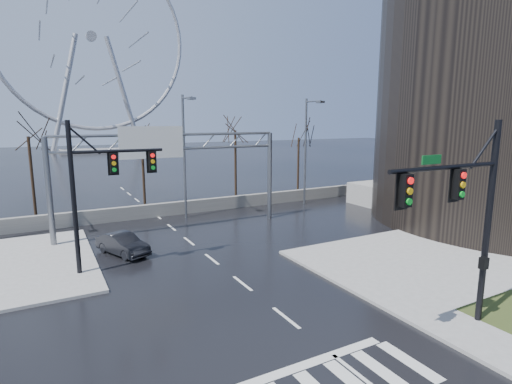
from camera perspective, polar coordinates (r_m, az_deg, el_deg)
ground at (r=17.18m, az=4.32°, el=-17.49°), size 260.00×260.00×0.00m
sidewalk_right_ext at (r=24.81m, az=21.73°, el=-9.13°), size 12.00×10.00×0.15m
tower_podium at (r=43.27m, az=31.96°, el=-0.67°), size 22.00×18.00×2.00m
barrier_wall at (r=34.59m, az=-13.91°, el=-2.53°), size 52.00×0.50×1.10m
signal_mast_near at (r=16.33m, az=28.06°, el=-1.96°), size 5.52×0.41×8.00m
signal_mast_far at (r=22.07m, az=-21.81°, el=1.27°), size 4.72×0.41×8.00m
sign_gantry at (r=28.96m, az=-12.47°, el=4.40°), size 16.36×0.40×7.60m
streetlight_mid at (r=32.65m, az=-10.07°, el=6.35°), size 0.50×2.55×10.00m
streetlight_right at (r=38.19m, az=7.38°, el=6.95°), size 0.50×2.55×10.00m
tree_left at (r=36.31m, az=-29.68°, el=5.69°), size 3.75×3.75×7.50m
tree_center at (r=38.27m, az=-15.94°, el=5.58°), size 3.25×3.25×6.50m
tree_right at (r=40.21m, az=-2.98°, el=7.65°), size 3.90×3.90×7.80m
tree_far_right at (r=44.70m, az=6.11°, el=6.82°), size 3.40×3.40×6.80m
ferris_wheel at (r=110.08m, az=-22.41°, el=18.92°), size 45.00×6.00×50.91m
car at (r=25.53m, az=-18.51°, el=-7.06°), size 2.78×4.09×1.28m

